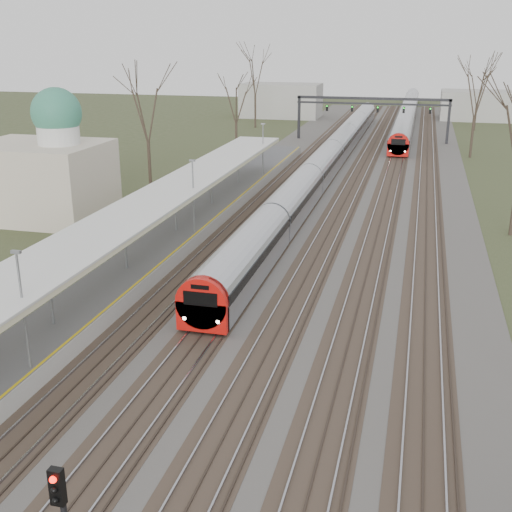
{
  "coord_description": "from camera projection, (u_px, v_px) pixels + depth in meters",
  "views": [
    {
      "loc": [
        7.04,
        -6.34,
        13.8
      ],
      "look_at": [
        -1.54,
        27.18,
        2.0
      ],
      "focal_mm": 45.0,
      "sensor_mm": 36.0,
      "label": 1
    }
  ],
  "objects": [
    {
      "name": "dome_building",
      "position": [
        43.0,
        172.0,
        50.65
      ],
      "size": [
        10.0,
        8.0,
        10.3
      ],
      "color": "beige",
      "rests_on": "ground"
    },
    {
      "name": "track_bed",
      "position": [
        345.0,
        187.0,
        62.27
      ],
      "size": [
        24.0,
        160.0,
        0.22
      ],
      "color": "#474442",
      "rests_on": "ground"
    },
    {
      "name": "canopy",
      "position": [
        169.0,
        193.0,
        43.02
      ],
      "size": [
        4.1,
        50.0,
        3.11
      ],
      "color": "slate",
      "rests_on": "platform"
    },
    {
      "name": "train_near",
      "position": [
        332.0,
        154.0,
        71.78
      ],
      "size": [
        2.62,
        90.21,
        3.05
      ],
      "color": "#B4B7BF",
      "rests_on": "ground"
    },
    {
      "name": "platform",
      "position": [
        193.0,
        224.0,
        48.27
      ],
      "size": [
        3.5,
        69.0,
        1.0
      ],
      "primitive_type": "cube",
      "color": "#9E9B93",
      "rests_on": "ground"
    },
    {
      "name": "signal_gantry",
      "position": [
        373.0,
        106.0,
        88.2
      ],
      "size": [
        21.0,
        0.59,
        6.08
      ],
      "color": "black",
      "rests_on": "ground"
    },
    {
      "name": "tree_west_far",
      "position": [
        146.0,
        106.0,
        57.33
      ],
      "size": [
        5.5,
        5.5,
        11.33
      ],
      "color": "#2D231C",
      "rests_on": "ground"
    },
    {
      "name": "train_far",
      "position": [
        408.0,
        113.0,
        110.73
      ],
      "size": [
        2.62,
        75.21,
        3.05
      ],
      "color": "#B4B7BF",
      "rests_on": "ground"
    }
  ]
}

